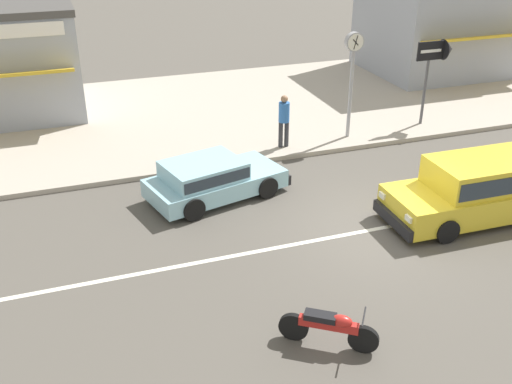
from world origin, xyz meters
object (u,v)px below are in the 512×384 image
Objects in this scene: hatchback_pale_blue_5 at (211,178)px; pedestrian_near_clock at (284,117)px; minivan_yellow_3 at (485,186)px; shopfront_corner_warung at (8,58)px; arrow_signboard at (443,54)px; street_clock at (353,61)px; motorcycle_0 at (329,327)px; shopfront_mid_block at (442,11)px.

pedestrian_near_clock is (3.04, 2.41, 0.55)m from hatchback_pale_blue_5.
shopfront_corner_warung is (-11.26, 12.27, 1.26)m from minivan_yellow_3.
arrow_signboard is at bearing 66.26° from minivan_yellow_3.
street_clock is at bearing 25.24° from hatchback_pale_blue_5.
arrow_signboard is (8.88, 2.77, 1.98)m from hatchback_pale_blue_5.
hatchback_pale_blue_5 is 6.30m from street_clock.
motorcycle_0 is 9.24m from pedestrian_near_clock.
arrow_signboard is 6.02m from pedestrian_near_clock.
pedestrian_near_clock reaches higher than hatchback_pale_blue_5.
hatchback_pale_blue_5 is 6.44m from motorcycle_0.
shopfront_mid_block reaches higher than hatchback_pale_blue_5.
arrow_signboard is at bearing 17.32° from hatchback_pale_blue_5.
pedestrian_near_clock is 0.29× the size of shopfront_corner_warung.
shopfront_mid_block is at bearing 33.94° from hatchback_pale_blue_5.
hatchback_pale_blue_5 is at bearing -60.96° from shopfront_corner_warung.
hatchback_pale_blue_5 reaches higher than motorcycle_0.
motorcycle_0 is at bearing -86.23° from hatchback_pale_blue_5.
hatchback_pale_blue_5 is 15.79m from shopfront_mid_block.
pedestrian_near_clock is (-3.20, 5.64, 0.29)m from minivan_yellow_3.
minivan_yellow_3 is 1.22× the size of hatchback_pale_blue_5.
shopfront_corner_warung reaches higher than motorcycle_0.
arrow_signboard is 0.51× the size of shopfront_corner_warung.
minivan_yellow_3 is 13.87m from shopfront_mid_block.
pedestrian_near_clock is at bearing -147.54° from shopfront_mid_block.
shopfront_mid_block is (4.10, 5.97, 0.18)m from arrow_signboard.
motorcycle_0 is at bearing -151.23° from minivan_yellow_3.
pedestrian_near_clock is at bearing 38.43° from hatchback_pale_blue_5.
street_clock is at bearing 98.46° from minivan_yellow_3.
shopfront_corner_warung is at bearing 140.55° from pedestrian_near_clock.
minivan_yellow_3 is 0.80× the size of shopfront_mid_block.
shopfront_mid_block is at bearing 60.60° from minivan_yellow_3.
pedestrian_near_clock is at bearing 119.57° from minivan_yellow_3.
shopfront_corner_warung is (-8.06, 6.63, 0.97)m from pedestrian_near_clock.
shopfront_mid_block reaches higher than arrow_signboard.
pedestrian_near_clock reaches higher than minivan_yellow_3.
pedestrian_near_clock is (2.61, 8.83, 0.72)m from motorcycle_0.
hatchback_pale_blue_5 is at bearing 152.62° from minivan_yellow_3.
hatchback_pale_blue_5 is (-6.24, 3.23, -0.26)m from minivan_yellow_3.
minivan_yellow_3 is 6.65m from motorcycle_0.
shopfront_corner_warung is (-5.02, 9.04, 1.51)m from hatchback_pale_blue_5.
arrow_signboard is 0.47× the size of shopfront_mid_block.
minivan_yellow_3 is 1.69× the size of arrow_signboard.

